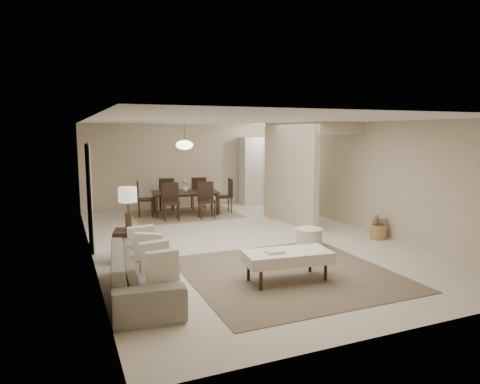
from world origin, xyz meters
name	(u,v)px	position (x,y,z in m)	size (l,w,h in m)	color
floor	(242,241)	(0.00, 0.00, 0.00)	(9.00, 9.00, 0.00)	beige
ceiling	(243,121)	(0.00, 0.00, 2.50)	(9.00, 9.00, 0.00)	white
back_wall	(184,166)	(0.00, 4.50, 1.25)	(6.00, 6.00, 0.00)	#C1AE92
left_wall	(89,189)	(-3.00, 0.00, 1.25)	(9.00, 9.00, 0.00)	#C1AE92
right_wall	(361,176)	(3.00, 0.00, 1.25)	(9.00, 9.00, 0.00)	#C1AE92
partition	(289,173)	(1.80, 1.25, 1.25)	(0.15, 2.50, 2.50)	#C1AE92
doorway	(89,197)	(-2.97, 0.60, 1.02)	(0.04, 0.90, 2.04)	black
pantry_cabinet	(259,171)	(2.35, 4.15, 1.05)	(1.20, 0.55, 2.10)	silver
flush_light	(272,125)	(2.30, 3.20, 2.46)	(0.44, 0.44, 0.05)	white
living_rug	(289,273)	(-0.13, -2.22, 0.01)	(3.20, 3.20, 0.01)	brown
sofa	(144,272)	(-2.45, -2.22, 0.33)	(0.87, 2.24, 0.65)	gray
ottoman_bench	(287,257)	(-0.33, -2.52, 0.38)	(1.38, 0.74, 0.47)	silver
side_table	(129,246)	(-2.40, -0.52, 0.28)	(0.51, 0.51, 0.56)	black
table_lamp	(128,198)	(-2.40, -0.52, 1.12)	(0.32, 0.32, 0.76)	#47321E
round_pouf	(309,239)	(0.95, -1.09, 0.20)	(0.52, 0.52, 0.41)	silver
wicker_basket	(378,232)	(2.75, -0.98, 0.14)	(0.34, 0.34, 0.29)	olive
dining_rug	(186,214)	(-0.32, 3.25, 0.01)	(2.80, 2.10, 0.01)	#806B4F
dining_table	(186,203)	(-0.32, 3.25, 0.32)	(1.81, 1.01, 0.64)	black
dining_chairs	(185,197)	(-0.32, 3.25, 0.48)	(2.63, 2.05, 0.97)	black
vase	(185,189)	(-0.32, 3.25, 0.72)	(0.16, 0.16, 0.17)	white
yellow_mat	(283,216)	(2.02, 1.97, 0.01)	(0.86, 0.53, 0.01)	gold
pendant_light	(185,145)	(-0.32, 3.25, 1.92)	(0.46, 0.46, 0.71)	#47321E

